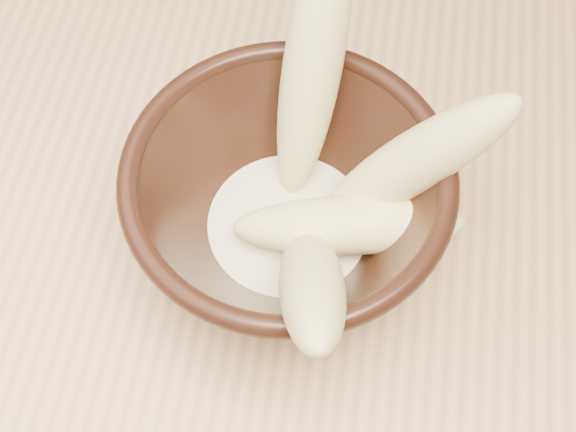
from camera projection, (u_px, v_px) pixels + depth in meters
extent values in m
plane|color=tan|center=(413.00, 411.00, 1.23)|extent=(4.00, 4.00, 0.00)
cube|color=#D9B177|center=(549.00, 154.00, 0.59)|extent=(1.20, 0.80, 0.04)
cylinder|color=tan|center=(82.00, 47.00, 1.12)|extent=(0.05, 0.05, 0.71)
cylinder|color=black|center=(288.00, 249.00, 0.53)|extent=(0.08, 0.08, 0.01)
cylinder|color=black|center=(288.00, 235.00, 0.51)|extent=(0.08, 0.08, 0.01)
torus|color=black|center=(288.00, 177.00, 0.44)|extent=(0.19, 0.19, 0.01)
cylinder|color=beige|center=(288.00, 229.00, 0.50)|extent=(0.11, 0.11, 0.01)
ellipsoid|color=#E3D486|center=(313.00, 63.00, 0.46)|extent=(0.05, 0.12, 0.17)
ellipsoid|color=#E3D486|center=(414.00, 162.00, 0.45)|extent=(0.13, 0.06, 0.13)
ellipsoid|color=#E3D486|center=(348.00, 225.00, 0.47)|extent=(0.14, 0.05, 0.05)
ellipsoid|color=#E3D486|center=(312.00, 285.00, 0.42)|extent=(0.06, 0.13, 0.12)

